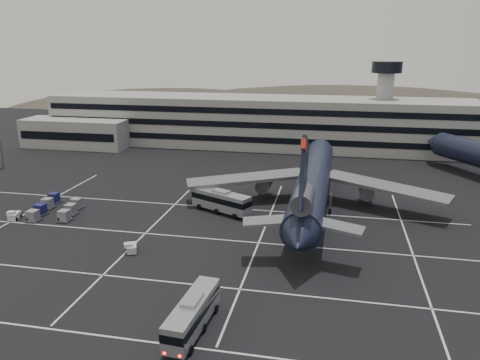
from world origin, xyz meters
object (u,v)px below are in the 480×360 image
(trijet_main, at_px, (313,182))
(uld_cluster, at_px, (55,208))
(bus_far, at_px, (221,200))
(bus_near, at_px, (193,313))
(tug_a, at_px, (14,216))

(trijet_main, xyz_separation_m, uld_cluster, (-43.96, -10.54, -4.31))
(bus_far, distance_m, uld_cluster, 29.07)
(trijet_main, distance_m, bus_near, 40.69)
(bus_near, relative_size, bus_far, 0.94)
(bus_near, bearing_deg, bus_far, 103.34)
(trijet_main, height_order, tug_a, trijet_main)
(bus_near, relative_size, uld_cluster, 0.92)
(bus_far, bearing_deg, tug_a, 132.94)
(trijet_main, xyz_separation_m, bus_far, (-15.57, -4.41, -3.02))
(trijet_main, relative_size, tug_a, 21.15)
(bus_near, bearing_deg, uld_cluster, 144.05)
(trijet_main, distance_m, tug_a, 51.37)
(tug_a, bearing_deg, uld_cluster, 27.62)
(bus_far, bearing_deg, bus_near, -145.33)
(trijet_main, height_order, bus_near, trijet_main)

